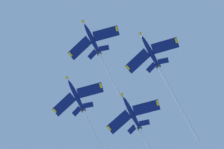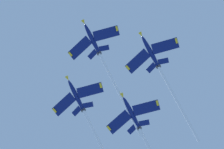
% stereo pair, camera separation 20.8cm
% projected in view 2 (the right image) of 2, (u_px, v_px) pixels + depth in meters
% --- Properties ---
extents(jet_lead, '(39.97, 20.34, 19.62)m').
position_uv_depth(jet_lead, '(103.00, 60.00, 160.07)').
color(jet_lead, navy).
extents(jet_left_wing, '(37.43, 19.48, 17.49)m').
position_uv_depth(jet_left_wing, '(161.00, 71.00, 155.24)').
color(jet_left_wing, navy).
extents(jet_right_wing, '(34.13, 19.45, 16.22)m').
position_uv_depth(jet_right_wing, '(84.00, 112.00, 159.81)').
color(jet_right_wing, navy).
extents(jet_slot, '(37.96, 19.53, 17.96)m').
position_uv_depth(jet_slot, '(143.00, 135.00, 155.71)').
color(jet_slot, navy).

